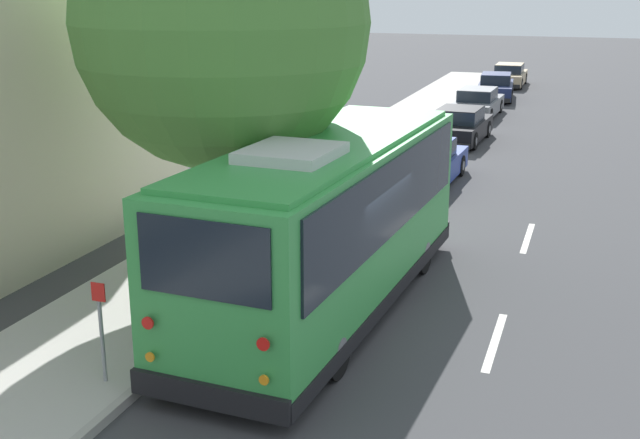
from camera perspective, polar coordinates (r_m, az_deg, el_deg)
The scene contains 15 objects.
ground_plane at distance 14.53m, azimuth 1.03°, elevation -7.04°, with size 160.00×160.00×0.00m, color #3D3D3F.
sidewalk_slab at distance 15.85m, azimuth -11.11°, elevation -5.00°, with size 80.00×3.11×0.15m, color #B2AFA8.
curb_strip at distance 15.14m, azimuth -5.75°, elevation -5.81°, with size 80.00×0.14×0.15m, color #9D9A94.
shuttle_bus at distance 14.32m, azimuth 0.54°, elevation 0.16°, with size 8.93×2.94×3.33m.
parked_sedan_blue at distance 24.08m, azimuth 7.43°, elevation 3.94°, with size 4.59×1.93×1.30m.
parked_sedan_black at distance 30.67m, azimuth 9.90°, elevation 6.56°, with size 4.37×1.95×1.30m.
parked_sedan_gray at distance 36.70m, azimuth 11.13°, elevation 8.09°, with size 4.67×1.86×1.27m.
parked_sedan_navy at distance 42.37m, azimuth 12.38°, elevation 9.17°, with size 4.68×2.05×1.33m.
parked_sedan_tan at distance 48.08m, azimuth 13.30°, elevation 9.92°, with size 4.55×1.81×1.28m.
street_tree at distance 15.40m, azimuth -6.84°, elevation 15.18°, with size 5.51×5.51×8.53m.
sign_post_near at distance 12.17m, azimuth -15.28°, elevation -7.66°, with size 0.06×0.22×1.55m.
sign_post_far at distance 13.80m, azimuth -10.58°, elevation -5.44°, with size 0.06×0.06×1.12m.
fire_hydrant at distance 20.43m, azimuth 0.29°, elevation 1.65°, with size 0.22×0.22×0.81m.
lane_stripe_mid at distance 13.96m, azimuth 12.33°, elevation -8.46°, with size 2.40×0.14×0.01m, color silver.
lane_stripe_ahead at distance 19.55m, azimuth 14.55°, elevation -1.27°, with size 2.40×0.14×0.01m, color silver.
Camera 1 is at (-12.66, -4.11, 5.83)m, focal length 45.00 mm.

